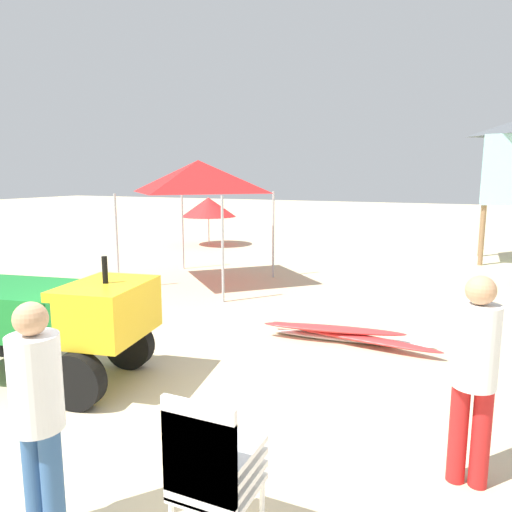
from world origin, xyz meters
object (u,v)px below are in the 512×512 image
Objects in this scene: lifeguard_near_left at (475,368)px; beach_umbrella_left at (208,207)px; utility_cart at (44,315)px; surfboard_pile at (346,335)px; popup_canopy at (198,177)px; stacked_plastic_chairs at (210,465)px; lifeguard_near_right at (38,408)px.

beach_umbrella_left is (-8.29, 10.45, 0.36)m from lifeguard_near_left.
lifeguard_near_left is at bearing -1.05° from utility_cart.
popup_canopy is (-3.90, 2.51, 2.22)m from surfboard_pile.
lifeguard_near_left is (1.64, -2.76, 0.83)m from surfboard_pile.
lifeguard_near_left is at bearing 46.18° from stacked_plastic_chairs.
stacked_plastic_chairs is 0.67× the size of lifeguard_near_left.
lifeguard_near_left is 13.35m from beach_umbrella_left.
utility_cart is at bearing -69.94° from beach_umbrella_left.
popup_canopy is (-3.03, 7.04, 1.42)m from lifeguard_near_right.
stacked_plastic_chairs is 0.44× the size of surfboard_pile.
lifeguard_near_right is 7.79m from popup_canopy.
lifeguard_near_right is at bearing -165.80° from stacked_plastic_chairs.
stacked_plastic_chairs is at bearing -27.07° from utility_cart.
popup_canopy reaches higher than lifeguard_near_left.
surfboard_pile is (2.86, 2.68, -0.67)m from utility_cart.
lifeguard_near_right is at bearing -42.89° from utility_cart.
utility_cart is at bearing -78.69° from popup_canopy.
stacked_plastic_chairs reaches higher than surfboard_pile.
beach_umbrella_left is at bearing 115.30° from lifeguard_near_right.
utility_cart is at bearing 137.11° from lifeguard_near_right.
beach_umbrella_left is (-6.65, 7.69, 1.19)m from surfboard_pile.
surfboard_pile is (-0.21, 4.25, -0.54)m from stacked_plastic_chairs.
lifeguard_near_left is at bearing -59.30° from surfboard_pile.
popup_canopy is at bearing 121.31° from stacked_plastic_chairs.
beach_umbrella_left reaches higher than surfboard_pile.
surfboard_pile is 1.54× the size of lifeguard_near_left.
popup_canopy is (-5.54, 5.27, 1.39)m from lifeguard_near_left.
lifeguard_near_left is 0.89× the size of beach_umbrella_left.
lifeguard_near_right is (-2.52, -1.76, -0.03)m from lifeguard_near_left.
utility_cart is 1.65× the size of lifeguard_near_left.
utility_cart is 4.51m from lifeguard_near_left.
surfboard_pile is 4.68m from lifeguard_near_right.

